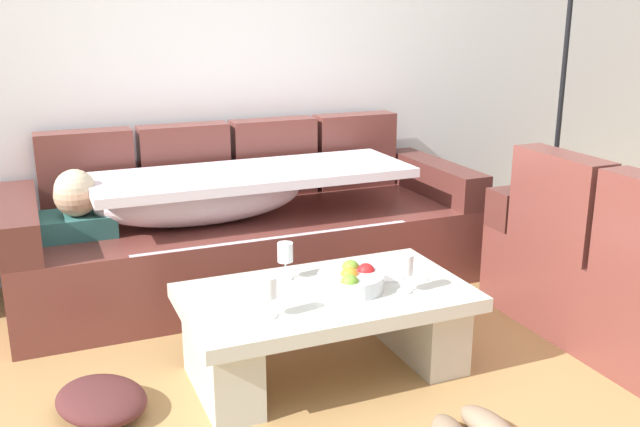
% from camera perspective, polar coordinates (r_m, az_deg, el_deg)
% --- Properties ---
extents(back_wall, '(9.00, 0.10, 2.70)m').
position_cam_1_polar(back_wall, '(4.31, -8.52, 13.76)').
color(back_wall, white).
rests_on(back_wall, ground_plane).
extents(couch_along_wall, '(2.53, 0.92, 0.88)m').
position_cam_1_polar(couch_along_wall, '(3.99, -6.29, -1.33)').
color(couch_along_wall, brown).
rests_on(couch_along_wall, ground_plane).
extents(coffee_table, '(1.20, 0.68, 0.38)m').
position_cam_1_polar(coffee_table, '(3.05, 0.47, -8.67)').
color(coffee_table, beige).
rests_on(coffee_table, ground_plane).
extents(fruit_bowl, '(0.28, 0.28, 0.10)m').
position_cam_1_polar(fruit_bowl, '(3.00, 2.53, -5.36)').
color(fruit_bowl, silver).
rests_on(fruit_bowl, coffee_table).
extents(wine_glass_near_left, '(0.07, 0.07, 0.17)m').
position_cam_1_polar(wine_glass_near_left, '(2.72, -4.18, -6.07)').
color(wine_glass_near_left, silver).
rests_on(wine_glass_near_left, coffee_table).
extents(wine_glass_near_right, '(0.07, 0.07, 0.17)m').
position_cam_1_polar(wine_glass_near_right, '(2.96, 6.84, -4.22)').
color(wine_glass_near_right, silver).
rests_on(wine_glass_near_right, coffee_table).
extents(wine_glass_far_back, '(0.07, 0.07, 0.17)m').
position_cam_1_polar(wine_glass_far_back, '(3.09, -2.81, -3.26)').
color(wine_glass_far_back, silver).
rests_on(wine_glass_far_back, coffee_table).
extents(open_magazine, '(0.32, 0.27, 0.01)m').
position_cam_1_polar(open_magazine, '(3.19, 5.64, -4.79)').
color(open_magazine, white).
rests_on(open_magazine, coffee_table).
extents(floor_lamp, '(0.33, 0.31, 1.95)m').
position_cam_1_polar(floor_lamp, '(4.72, 18.81, 10.44)').
color(floor_lamp, black).
rests_on(floor_lamp, ground_plane).
extents(crumpled_garment, '(0.46, 0.50, 0.12)m').
position_cam_1_polar(crumpled_garment, '(2.97, -17.13, -14.13)').
color(crumpled_garment, '#4C2323').
rests_on(crumpled_garment, ground_plane).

